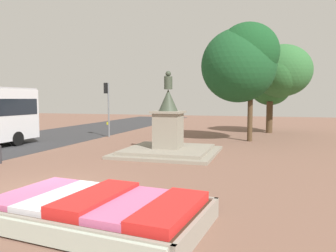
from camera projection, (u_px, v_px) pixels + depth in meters
ground_plane at (43, 191)px, 10.39m from camera, size 95.22×95.22×0.00m
flower_planter at (97, 211)px, 7.71m from camera, size 5.48×3.55×0.70m
statue_monument at (168, 139)px, 17.42m from camera, size 5.12×5.12×4.38m
traffic_light_far_corner at (107, 100)px, 24.87m from camera, size 0.42×0.30×4.13m
kerb_bollard_mid_b at (0, 154)px, 14.77m from camera, size 0.17×0.17×0.85m
park_tree_far_left at (241, 62)px, 22.25m from camera, size 5.24×5.13×8.00m
park_tree_behind_statue at (278, 75)px, 27.19m from camera, size 5.12×6.06×7.32m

